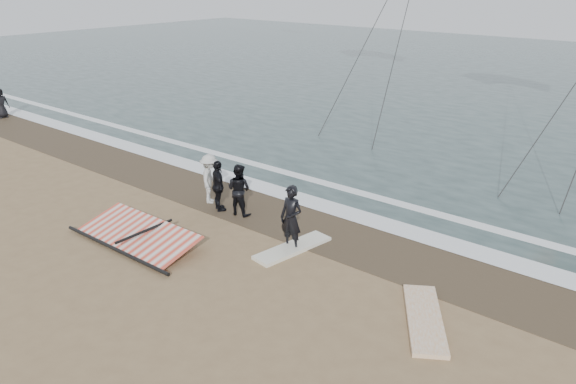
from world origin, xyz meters
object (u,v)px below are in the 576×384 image
(man_main, at_px, (291,218))
(sail_rig, at_px, (141,234))
(board_cream, at_px, (293,248))
(board_white, at_px, (424,319))

(man_main, height_order, sail_rig, man_main)
(board_cream, bearing_deg, sail_rig, -139.39)
(board_white, distance_m, sail_rig, 8.10)
(man_main, height_order, board_white, man_main)
(board_white, bearing_deg, board_cream, 137.39)
(man_main, xyz_separation_m, sail_rig, (-3.60, -2.25, -0.73))
(man_main, distance_m, board_cream, 0.87)
(sail_rig, bearing_deg, man_main, 32.03)
(board_white, bearing_deg, sail_rig, 158.17)
(sail_rig, bearing_deg, board_cream, 31.63)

